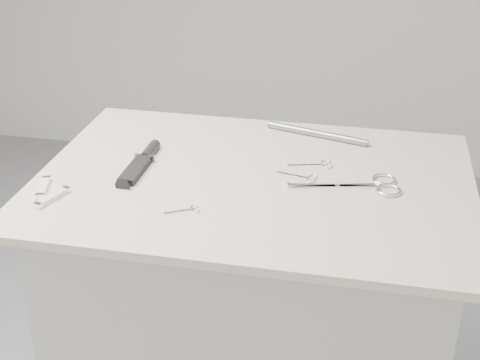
% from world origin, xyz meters
% --- Properties ---
extents(plinth, '(0.90, 0.60, 0.90)m').
position_xyz_m(plinth, '(0.00, 0.00, 0.45)').
color(plinth, '#BABAB8').
rests_on(plinth, ground).
extents(display_board, '(1.00, 0.70, 0.02)m').
position_xyz_m(display_board, '(0.00, 0.00, 0.91)').
color(display_board, beige).
rests_on(display_board, plinth).
extents(large_shears, '(0.25, 0.12, 0.01)m').
position_xyz_m(large_shears, '(0.26, 0.01, 0.92)').
color(large_shears, white).
rests_on(large_shears, display_board).
extents(embroidery_scissors_a, '(0.11, 0.05, 0.00)m').
position_xyz_m(embroidery_scissors_a, '(0.14, 0.10, 0.92)').
color(embroidery_scissors_a, white).
rests_on(embroidery_scissors_a, display_board).
extents(embroidery_scissors_b, '(0.10, 0.04, 0.00)m').
position_xyz_m(embroidery_scissors_b, '(0.11, 0.02, 0.92)').
color(embroidery_scissors_b, white).
rests_on(embroidery_scissors_b, display_board).
extents(tiny_scissors, '(0.07, 0.05, 0.00)m').
position_xyz_m(tiny_scissors, '(-0.11, -0.18, 0.92)').
color(tiny_scissors, white).
rests_on(tiny_scissors, display_board).
extents(sheathed_knife, '(0.05, 0.21, 0.03)m').
position_xyz_m(sheathed_knife, '(-0.28, 0.02, 0.93)').
color(sheathed_knife, black).
rests_on(sheathed_knife, display_board).
extents(pocket_knife_a, '(0.04, 0.09, 0.01)m').
position_xyz_m(pocket_knife_a, '(-0.45, -0.15, 0.93)').
color(pocket_knife_a, '#EDE5CE').
rests_on(pocket_knife_a, display_board).
extents(pocket_knife_b, '(0.05, 0.10, 0.01)m').
position_xyz_m(pocket_knife_b, '(-0.41, -0.19, 0.93)').
color(pocket_knife_b, '#EDE5CE').
rests_on(pocket_knife_b, display_board).
extents(metal_rail, '(0.27, 0.09, 0.02)m').
position_xyz_m(metal_rail, '(0.12, 0.27, 0.93)').
color(metal_rail, gray).
rests_on(metal_rail, display_board).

